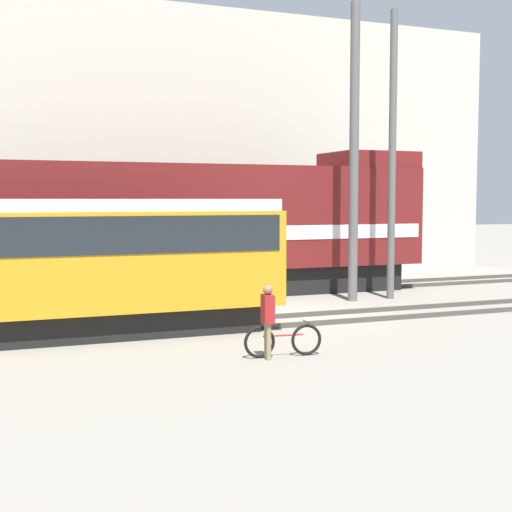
# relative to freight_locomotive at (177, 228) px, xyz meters

# --- Properties ---
(ground_plane) EXTENTS (120.00, 120.00, 0.00)m
(ground_plane) POSITION_rel_freight_locomotive_xyz_m (2.10, -5.19, -2.42)
(ground_plane) COLOR gray
(track_near) EXTENTS (60.00, 1.50, 0.14)m
(track_near) POSITION_rel_freight_locomotive_xyz_m (2.10, -6.22, -2.35)
(track_near) COLOR #47423D
(track_near) RESTS_ON ground
(track_far) EXTENTS (60.00, 1.51, 0.14)m
(track_far) POSITION_rel_freight_locomotive_xyz_m (2.10, 0.00, -2.35)
(track_far) COLOR #47423D
(track_far) RESTS_ON ground
(building_backdrop) EXTENTS (30.46, 6.00, 11.71)m
(building_backdrop) POSITION_rel_freight_locomotive_xyz_m (2.10, 8.68, 3.43)
(building_backdrop) COLOR beige
(building_backdrop) RESTS_ON ground
(freight_locomotive) EXTENTS (18.50, 3.04, 5.20)m
(freight_locomotive) POSITION_rel_freight_locomotive_xyz_m (0.00, 0.00, 0.00)
(freight_locomotive) COLOR black
(freight_locomotive) RESTS_ON ground
(streetcar) EXTENTS (9.87, 2.54, 3.42)m
(streetcar) POSITION_rel_freight_locomotive_xyz_m (-4.09, -6.22, -0.46)
(streetcar) COLOR black
(streetcar) RESTS_ON ground
(bicycle) EXTENTS (1.76, 0.44, 0.76)m
(bicycle) POSITION_rel_freight_locomotive_xyz_m (-0.40, -10.09, -2.07)
(bicycle) COLOR black
(bicycle) RESTS_ON ground
(person) EXTENTS (0.26, 0.38, 1.60)m
(person) POSITION_rel_freight_locomotive_xyz_m (-0.80, -10.19, -1.46)
(person) COLOR #8C7A5B
(person) RESTS_ON ground
(utility_pole_left) EXTENTS (0.32, 0.32, 9.86)m
(utility_pole_left) POSITION_rel_freight_locomotive_xyz_m (5.24, -3.11, 2.51)
(utility_pole_left) COLOR #595959
(utility_pole_left) RESTS_ON ground
(utility_pole_center) EXTENTS (0.26, 0.26, 9.76)m
(utility_pole_center) POSITION_rel_freight_locomotive_xyz_m (6.72, -3.11, 2.46)
(utility_pole_center) COLOR #595959
(utility_pole_center) RESTS_ON ground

